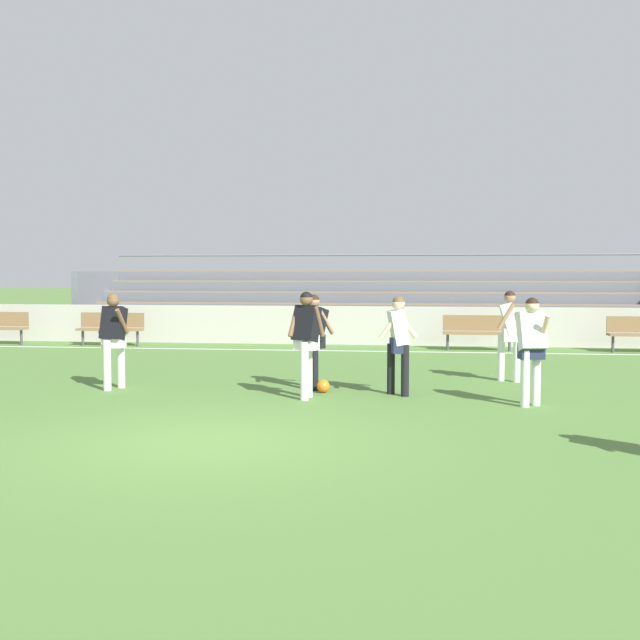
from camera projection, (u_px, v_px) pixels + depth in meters
The scene contains 13 objects.
ground_plane at pixel (206, 442), 9.00m from camera, with size 160.00×160.00×0.00m, color #517A38.
field_line_sideline at pixel (318, 350), 19.36m from camera, with size 44.00×0.12×0.01m, color white.
sideline_wall at pixel (326, 325), 21.02m from camera, with size 48.00×0.16×1.07m, color #BCB7AD.
bleacher_stand at pixel (372, 302), 23.43m from camera, with size 17.89×3.84×2.61m.
bench_near_bin at pixel (111, 326), 20.62m from camera, with size 1.80×0.40×0.90m.
bench_near_wall_gap at pixel (478, 329), 19.38m from camera, with size 1.80×0.40×0.90m.
player_dark_dropping_back at pixel (306, 335), 11.98m from camera, with size 0.59×0.47×1.71m.
player_dark_trailing_run at pixel (314, 333), 12.98m from camera, with size 0.72×0.53×1.63m.
player_white_pressing_high at pixel (398, 337), 12.32m from camera, with size 0.64×0.46×1.62m.
player_white_challenging at pixel (531, 342), 11.31m from camera, with size 0.47×0.56×1.64m.
player_dark_deep_cover at pixel (114, 333), 12.96m from camera, with size 0.51×0.57×1.65m.
player_white_wide_left at pixel (509, 327), 13.88m from camera, with size 0.49×0.45×1.68m.
soccer_ball at pixel (323, 386), 12.63m from camera, with size 0.22×0.22×0.22m, color orange.
Camera 1 is at (2.46, -8.65, 2.03)m, focal length 42.39 mm.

